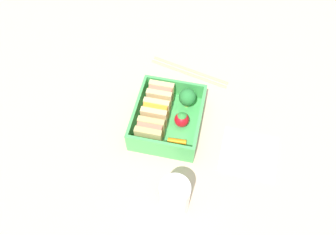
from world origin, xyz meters
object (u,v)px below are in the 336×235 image
Objects in this scene: sandwich_left at (150,132)px; strawberry_far_left at (182,119)px; sandwich_center_left at (155,113)px; sandwich_center at (160,95)px; chopstick_pair at (189,71)px; folded_napkin at (249,153)px; drinking_glass at (175,197)px; carrot_stick_far_left at (177,141)px; broccoli_floret at (187,97)px.

sandwich_left is 7.51cm from strawberry_far_left.
sandwich_center is at bearing 0.00° from sandwich_center_left.
chopstick_pair is at bearing -16.34° from sandwich_center_left.
strawberry_far_left is at bearing -129.90° from sandwich_center.
strawberry_far_left is 15.62cm from folded_napkin.
folded_napkin is at bearing -111.87° from sandwich_center.
sandwich_center is at bearing 19.14° from drinking_glass.
sandwich_center_left is at bearing 180.00° from sandwich_center.
broccoli_floret is at bearing -1.77° from carrot_stick_far_left.
broccoli_floret is at bearing -50.28° from sandwich_center_left.
chopstick_pair is 33.71cm from drinking_glass.
folded_napkin is (1.30, -20.67, -3.48)cm from sandwich_left.
strawberry_far_left is 0.33× the size of folded_napkin.
sandwich_left is 11.44cm from broccoli_floret.
sandwich_center_left is 19.16cm from drinking_glass.
strawberry_far_left is 17.73cm from drinking_glass.
sandwich_center_left is at bearing 23.86° from drinking_glass.
broccoli_floret is at bearing 60.15° from folded_napkin.
sandwich_center_left is 1.00× the size of sandwich_center.
sandwich_center_left reaches higher than chopstick_pair.
folded_napkin is (-8.30, -20.67, -3.48)cm from sandwich_center.
carrot_stick_far_left is (-9.58, -5.66, -1.91)cm from sandwich_center.
sandwich_center_left is 1.09× the size of broccoli_floret.
chopstick_pair is (20.61, -4.63, -3.33)cm from sandwich_left.
drinking_glass is at bearing -160.86° from sandwich_center.
sandwich_center is 22.55cm from folded_napkin.
sandwich_center_left is at bearing 163.66° from chopstick_pair.
sandwich_left and sandwich_center have the same top height.
strawberry_far_left is 0.19× the size of chopstick_pair.
carrot_stick_far_left is 0.34× the size of folded_napkin.
strawberry_far_left is (4.84, -5.70, -0.77)cm from sandwich_left.
sandwich_left and broccoli_floret have the same top height.
folded_napkin is (-19.30, -16.04, -0.15)cm from chopstick_pair.
sandwich_center is 7.47cm from strawberry_far_left.
drinking_glass is (-17.54, -2.04, 1.64)cm from strawberry_far_left.
sandwich_center is 0.60× the size of drinking_glass.
chopstick_pair is at bearing 2.85° from carrot_stick_far_left.
chopstick_pair is at bearing 39.73° from folded_napkin.
strawberry_far_left is (-4.77, -5.70, -0.77)cm from sandwich_center.
drinking_glass is 0.80× the size of folded_napkin.
strawberry_far_left is (0.03, -5.70, -0.77)cm from sandwich_center_left.
sandwich_center is at bearing 68.13° from folded_napkin.
sandwich_center_left reaches higher than carrot_stick_far_left.
sandwich_center is at bearing 91.42° from broccoli_floret.
sandwich_center is at bearing 30.55° from carrot_stick_far_left.
drinking_glass reaches higher than sandwich_center_left.
chopstick_pair is (15.77, 1.07, -2.56)cm from strawberry_far_left.
sandwich_left is 1.45× the size of strawberry_far_left.
strawberry_far_left is at bearing 6.63° from drinking_glass.
sandwich_center is at bearing 157.17° from chopstick_pair.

